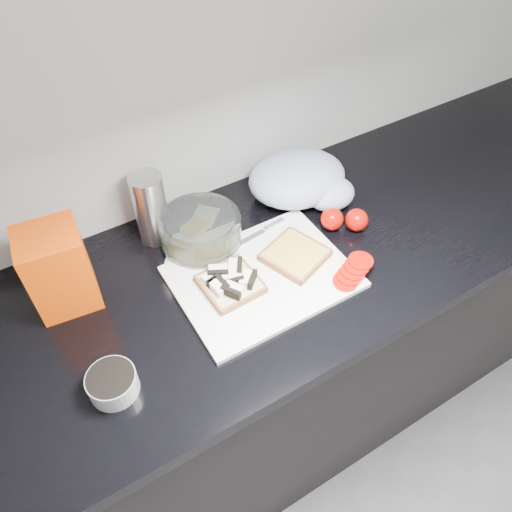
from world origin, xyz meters
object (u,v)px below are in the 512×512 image
at_px(bread_bag, 59,269).
at_px(steel_canister, 151,209).
at_px(cutting_board, 263,277).
at_px(glass_bowl, 201,232).

xyz_separation_m(bread_bag, steel_canister, (0.24, 0.08, -0.01)).
xyz_separation_m(cutting_board, steel_canister, (-0.16, 0.26, 0.09)).
distance_m(bread_bag, steel_canister, 0.26).
height_order(cutting_board, steel_canister, steel_canister).
relative_size(glass_bowl, steel_canister, 1.05).
bearing_deg(cutting_board, steel_canister, 121.28).
xyz_separation_m(cutting_board, bread_bag, (-0.40, 0.17, 0.09)).
bearing_deg(bread_bag, cutting_board, -16.97).
bearing_deg(bread_bag, glass_bowl, 6.92).
height_order(cutting_board, bread_bag, bread_bag).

